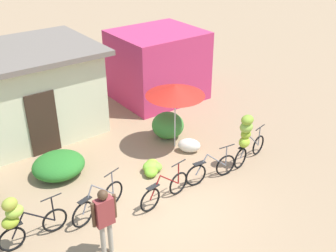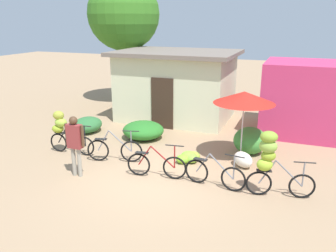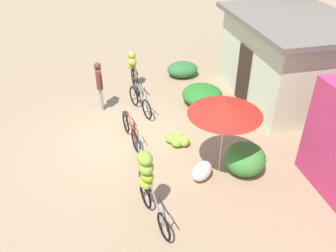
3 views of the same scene
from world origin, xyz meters
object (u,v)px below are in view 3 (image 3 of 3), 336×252
at_px(bicycle_leftmost, 133,68).
at_px(bicycle_rightmost, 148,180).
at_px(banana_pile_on_ground, 178,140).
at_px(bicycle_by_shop, 140,164).
at_px(bicycle_center_loaded, 130,130).
at_px(building_low, 289,58).
at_px(person_vendor, 99,81).
at_px(produce_sack, 202,171).
at_px(market_umbrella, 225,107).
at_px(bicycle_near_pile, 140,102).

xyz_separation_m(bicycle_leftmost, bicycle_rightmost, (6.40, -0.61, 0.19)).
xyz_separation_m(bicycle_leftmost, banana_pile_on_ground, (3.98, 0.71, -0.65)).
bearing_deg(bicycle_by_shop, bicycle_rightmost, -0.27).
bearing_deg(bicycle_leftmost, bicycle_rightmost, -5.42).
distance_m(bicycle_leftmost, bicycle_center_loaded, 3.55).
xyz_separation_m(building_low, person_vendor, (-0.56, -6.49, -0.41)).
relative_size(building_low, banana_pile_on_ground, 6.34).
height_order(bicycle_leftmost, produce_sack, bicycle_leftmost).
bearing_deg(banana_pile_on_ground, produce_sack, 8.47).
height_order(bicycle_leftmost, bicycle_by_shop, bicycle_leftmost).
bearing_deg(market_umbrella, person_vendor, -145.08).
bearing_deg(banana_pile_on_ground, bicycle_by_shop, -50.17).
bearing_deg(bicycle_center_loaded, bicycle_leftmost, 169.93).
height_order(market_umbrella, bicycle_by_shop, market_umbrella).
distance_m(market_umbrella, person_vendor, 4.94).
height_order(building_low, bicycle_by_shop, building_low).
xyz_separation_m(bicycle_leftmost, bicycle_by_shop, (5.07, -0.60, -0.44)).
bearing_deg(bicycle_rightmost, bicycle_center_loaded, -179.80).
bearing_deg(bicycle_near_pile, market_umbrella, 23.47).
xyz_separation_m(bicycle_by_shop, produce_sack, (0.48, 1.54, -0.14)).
bearing_deg(bicycle_leftmost, bicycle_center_loaded, -10.07).
xyz_separation_m(bicycle_center_loaded, bicycle_by_shop, (1.60, 0.02, 0.00)).
distance_m(bicycle_near_pile, banana_pile_on_ground, 2.25).
bearing_deg(bicycle_center_loaded, person_vendor, -161.43).
bearing_deg(bicycle_by_shop, market_umbrella, 81.31).
bearing_deg(bicycle_leftmost, banana_pile_on_ground, 10.06).
bearing_deg(produce_sack, bicycle_by_shop, -107.15).
distance_m(market_umbrella, bicycle_center_loaded, 3.25).
xyz_separation_m(building_low, banana_pile_on_ground, (2.01, -4.48, -1.31)).
relative_size(building_low, produce_sack, 7.11).
bearing_deg(produce_sack, market_umbrella, 106.65).
bearing_deg(building_low, bicycle_rightmost, -52.59).
bearing_deg(bicycle_near_pile, person_vendor, -110.41).
height_order(bicycle_near_pile, person_vendor, person_vendor).
distance_m(bicycle_leftmost, bicycle_rightmost, 6.43).
bearing_deg(produce_sack, bicycle_rightmost, -61.22).
bearing_deg(bicycle_rightmost, banana_pile_on_ground, 151.47).
relative_size(bicycle_near_pile, bicycle_center_loaded, 1.00).
bearing_deg(bicycle_by_shop, produce_sack, 72.85).
height_order(bicycle_by_shop, banana_pile_on_ground, bicycle_by_shop).
height_order(building_low, bicycle_near_pile, building_low).
distance_m(produce_sack, person_vendor, 4.79).
height_order(bicycle_near_pile, bicycle_rightmost, bicycle_rightmost).
distance_m(building_low, bicycle_leftmost, 5.58).
relative_size(bicycle_center_loaded, bicycle_rightmost, 0.99).
xyz_separation_m(bicycle_near_pile, bicycle_rightmost, (4.52, -0.55, 0.62)).
bearing_deg(bicycle_center_loaded, building_low, 104.53).
distance_m(bicycle_leftmost, person_vendor, 1.94).
bearing_deg(bicycle_by_shop, banana_pile_on_ground, 129.83).
relative_size(market_umbrella, bicycle_rightmost, 1.28).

